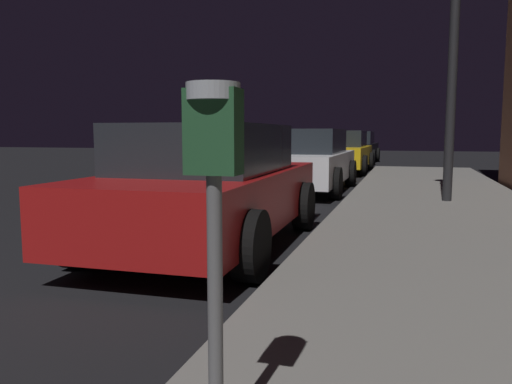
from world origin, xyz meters
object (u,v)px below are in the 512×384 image
car_white (306,160)px  car_yellow_cab (339,152)px  car_black (355,148)px  parking_meter (214,177)px  car_red (209,186)px

car_white → car_yellow_cab: size_ratio=1.07×
car_black → parking_meter: bearing=-85.8°
car_yellow_cab → car_red: bearing=-90.0°
parking_meter → car_yellow_cab: parking_meter is taller
parking_meter → car_red: size_ratio=0.32×
car_white → car_black: 11.59m
car_black → car_yellow_cab: bearing=-90.0°
car_white → car_black: same height
parking_meter → car_red: bearing=112.3°
car_yellow_cab → car_black: (-0.00, 5.77, -0.00)m
car_red → car_white: 6.00m
car_yellow_cab → car_black: bearing=90.0°
car_white → car_black: size_ratio=1.00×
car_red → car_black: (-0.00, 17.59, -0.01)m
car_red → car_black: bearing=90.0°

